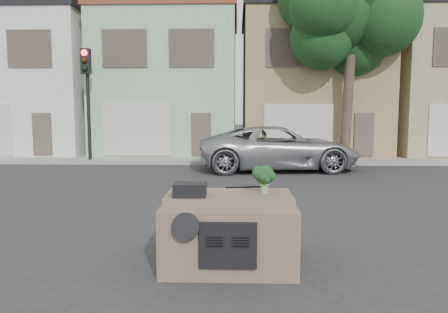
{
  "coord_description": "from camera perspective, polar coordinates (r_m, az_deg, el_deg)",
  "views": [
    {
      "loc": [
        0.12,
        -9.76,
        2.42
      ],
      "look_at": [
        -0.19,
        0.5,
        1.3
      ],
      "focal_mm": 35.0,
      "sensor_mm": 36.0,
      "label": 1
    }
  ],
  "objects": [
    {
      "name": "car_dashboard",
      "position": [
        7.01,
        0.68,
        -9.15
      ],
      "size": [
        2.0,
        1.8,
        1.12
      ],
      "primitive_type": "cube",
      "color": "#74614F",
      "rests_on": "ground"
    },
    {
      "name": "sidewalk",
      "position": [
        20.39,
        1.35,
        -0.39
      ],
      "size": [
        40.0,
        3.0,
        0.15
      ],
      "primitive_type": "cube",
      "color": "gray",
      "rests_on": "ground"
    },
    {
      "name": "broccoli",
      "position": [
        6.79,
        5.32,
        -2.92
      ],
      "size": [
        0.45,
        0.45,
        0.44
      ],
      "primitive_type": "cube",
      "rotation": [
        0.0,
        0.0,
        1.28
      ],
      "color": "#143617",
      "rests_on": "car_dashboard"
    },
    {
      "name": "tree_near",
      "position": [
        20.24,
        15.96,
        11.17
      ],
      "size": [
        4.4,
        4.0,
        8.5
      ],
      "primitive_type": "cube",
      "color": "#183F19",
      "rests_on": "ground"
    },
    {
      "name": "ground_plane",
      "position": [
        10.05,
        0.98,
        -7.7
      ],
      "size": [
        120.0,
        120.0,
        0.0
      ],
      "primitive_type": "plane",
      "color": "#303033",
      "rests_on": "ground"
    },
    {
      "name": "townhouse_beige",
      "position": [
        26.83,
        27.11,
        8.43
      ],
      "size": [
        7.2,
        8.2,
        7.55
      ],
      "primitive_type": "cube",
      "color": "tan",
      "rests_on": "ground"
    },
    {
      "name": "wiper_arm",
      "position": [
        7.25,
        2.96,
        -4.0
      ],
      "size": [
        0.69,
        0.15,
        0.02
      ],
      "primitive_type": "cube",
      "rotation": [
        0.0,
        0.0,
        0.17
      ],
      "color": "black",
      "rests_on": "car_dashboard"
    },
    {
      "name": "instrument_hump",
      "position": [
        6.56,
        -4.46,
        -4.32
      ],
      "size": [
        0.48,
        0.38,
        0.2
      ],
      "primitive_type": "cube",
      "color": "black",
      "rests_on": "car_dashboard"
    },
    {
      "name": "townhouse_mint",
      "position": [
        24.56,
        -6.87,
        9.33
      ],
      "size": [
        7.2,
        8.2,
        7.55
      ],
      "primitive_type": "cube",
      "color": "#96C799",
      "rests_on": "ground"
    },
    {
      "name": "townhouse_tan",
      "position": [
        24.6,
        10.92,
        9.26
      ],
      "size": [
        7.2,
        8.2,
        7.55
      ],
      "primitive_type": "cube",
      "color": "#978555",
      "rests_on": "ground"
    },
    {
      "name": "townhouse_white",
      "position": [
        26.72,
        -23.17,
        8.62
      ],
      "size": [
        7.2,
        8.2,
        7.55
      ],
      "primitive_type": "cube",
      "color": "white",
      "rests_on": "ground"
    },
    {
      "name": "traffic_signal",
      "position": [
        20.36,
        -17.38,
        6.3
      ],
      "size": [
        0.4,
        0.4,
        5.1
      ],
      "primitive_type": "cube",
      "color": "black",
      "rests_on": "ground"
    },
    {
      "name": "silver_pickup",
      "position": [
        17.54,
        7.11,
        -1.76
      ],
      "size": [
        6.54,
        3.45,
        1.75
      ],
      "primitive_type": "imported",
      "rotation": [
        0.0,
        0.0,
        1.66
      ],
      "color": "#A3A5AA",
      "rests_on": "ground"
    }
  ]
}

